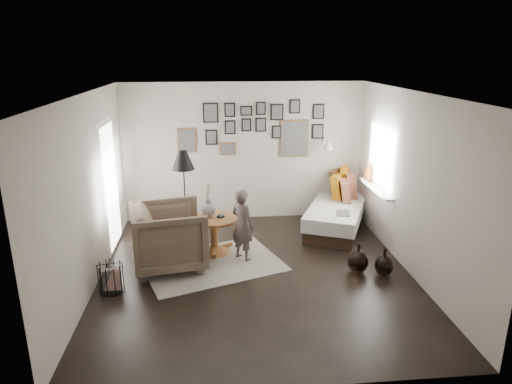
{
  "coord_description": "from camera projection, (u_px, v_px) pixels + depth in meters",
  "views": [
    {
      "loc": [
        -0.57,
        -6.01,
        3.12
      ],
      "look_at": [
        0.05,
        0.5,
        1.1
      ],
      "focal_mm": 32.0,
      "sensor_mm": 36.0,
      "label": 1
    }
  ],
  "objects": [
    {
      "name": "magazine_basket",
      "position": [
        111.0,
        278.0,
        6.15
      ],
      "size": [
        0.38,
        0.38,
        0.4
      ],
      "rotation": [
        0.0,
        0.0,
        0.19
      ],
      "color": "black",
      "rests_on": "ground"
    },
    {
      "name": "ground",
      "position": [
        256.0,
        274.0,
        6.69
      ],
      "size": [
        4.8,
        4.8,
        0.0
      ],
      "primitive_type": "plane",
      "color": "black",
      "rests_on": "ground"
    },
    {
      "name": "pedestal_table",
      "position": [
        214.0,
        236.0,
        7.33
      ],
      "size": [
        0.77,
        0.77,
        0.61
      ],
      "rotation": [
        0.0,
        0.0,
        0.22
      ],
      "color": "brown",
      "rests_on": "ground"
    },
    {
      "name": "vase",
      "position": [
        208.0,
        207.0,
        7.19
      ],
      "size": [
        0.22,
        0.22,
        0.55
      ],
      "color": "black",
      "rests_on": "pedestal_table"
    },
    {
      "name": "wall_right",
      "position": [
        412.0,
        185.0,
        6.51
      ],
      "size": [
        0.0,
        4.8,
        4.8
      ],
      "primitive_type": "plane",
      "rotation": [
        1.57,
        0.0,
        -1.57
      ],
      "color": "#A9A094",
      "rests_on": "ground"
    },
    {
      "name": "ceiling",
      "position": [
        256.0,
        93.0,
        5.92
      ],
      "size": [
        4.8,
        4.8,
        0.0
      ],
      "primitive_type": "plane",
      "rotation": [
        3.14,
        0.0,
        0.0
      ],
      "color": "white",
      "rests_on": "wall_back"
    },
    {
      "name": "window_right",
      "position": [
        373.0,
        184.0,
        7.89
      ],
      "size": [
        0.15,
        1.32,
        1.3
      ],
      "color": "white",
      "rests_on": "wall_right"
    },
    {
      "name": "floor_lamp",
      "position": [
        183.0,
        163.0,
        7.45
      ],
      "size": [
        0.37,
        0.37,
        1.59
      ],
      "rotation": [
        0.0,
        0.0,
        -0.19
      ],
      "color": "black",
      "rests_on": "ground"
    },
    {
      "name": "candles",
      "position": [
        221.0,
        209.0,
        7.2
      ],
      "size": [
        0.13,
        0.13,
        0.29
      ],
      "color": "black",
      "rests_on": "pedestal_table"
    },
    {
      "name": "child",
      "position": [
        243.0,
        225.0,
        7.0
      ],
      "size": [
        0.48,
        0.49,
        1.14
      ],
      "primitive_type": "imported",
      "rotation": [
        0.0,
        0.0,
        2.33
      ],
      "color": "#554543",
      "rests_on": "ground"
    },
    {
      "name": "magazine_on_daybed",
      "position": [
        343.0,
        213.0,
        7.79
      ],
      "size": [
        0.3,
        0.36,
        0.02
      ],
      "primitive_type": "cube",
      "rotation": [
        0.0,
        0.0,
        -0.25
      ],
      "color": "black",
      "rests_on": "daybed"
    },
    {
      "name": "gallery_wall",
      "position": [
        259.0,
        129.0,
        8.47
      ],
      "size": [
        2.74,
        0.03,
        1.08
      ],
      "color": "brown",
      "rests_on": "wall_back"
    },
    {
      "name": "armchair_cushion",
      "position": [
        172.0,
        235.0,
        6.84
      ],
      "size": [
        0.5,
        0.51,
        0.2
      ],
      "primitive_type": "cube",
      "rotation": [
        -0.21,
        0.0,
        0.15
      ],
      "color": "beige",
      "rests_on": "armchair"
    },
    {
      "name": "wall_front",
      "position": [
        282.0,
        267.0,
        4.03
      ],
      "size": [
        4.5,
        0.0,
        4.5
      ],
      "primitive_type": "plane",
      "rotation": [
        -1.57,
        0.0,
        0.0
      ],
      "color": "#A9A094",
      "rests_on": "ground"
    },
    {
      "name": "armchair",
      "position": [
        169.0,
        237.0,
        6.79
      ],
      "size": [
        1.24,
        1.21,
        0.97
      ],
      "primitive_type": "imported",
      "rotation": [
        0.0,
        0.0,
        1.76
      ],
      "color": "brown",
      "rests_on": "ground"
    },
    {
      "name": "demijohn_large",
      "position": [
        358.0,
        261.0,
        6.67
      ],
      "size": [
        0.31,
        0.31,
        0.46
      ],
      "color": "black",
      "rests_on": "ground"
    },
    {
      "name": "daybed",
      "position": [
        336.0,
        209.0,
        8.46
      ],
      "size": [
        1.65,
        2.23,
        1.01
      ],
      "rotation": [
        0.0,
        0.0,
        -0.43
      ],
      "color": "black",
      "rests_on": "ground"
    },
    {
      "name": "wall_back",
      "position": [
        244.0,
        152.0,
        8.59
      ],
      "size": [
        4.5,
        0.0,
        4.5
      ],
      "primitive_type": "plane",
      "rotation": [
        1.57,
        0.0,
        0.0
      ],
      "color": "#A9A094",
      "rests_on": "ground"
    },
    {
      "name": "door_left",
      "position": [
        110.0,
        186.0,
        7.32
      ],
      "size": [
        0.0,
        2.14,
        2.14
      ],
      "color": "white",
      "rests_on": "wall_left"
    },
    {
      "name": "demijohn_small",
      "position": [
        384.0,
        265.0,
        6.6
      ],
      "size": [
        0.27,
        0.27,
        0.42
      ],
      "color": "black",
      "rests_on": "ground"
    },
    {
      "name": "wall_sconce",
      "position": [
        328.0,
        145.0,
        8.43
      ],
      "size": [
        0.18,
        0.36,
        0.16
      ],
      "color": "white",
      "rests_on": "wall_back"
    },
    {
      "name": "rug",
      "position": [
        213.0,
        264.0,
        6.98
      ],
      "size": [
        2.37,
        2.0,
        0.01
      ],
      "primitive_type": "cube",
      "rotation": [
        0.0,
        0.0,
        0.34
      ],
      "color": "silver",
      "rests_on": "ground"
    },
    {
      "name": "wall_left",
      "position": [
        89.0,
        194.0,
        6.1
      ],
      "size": [
        0.0,
        4.8,
        4.8
      ],
      "primitive_type": "plane",
      "rotation": [
        1.57,
        0.0,
        1.57
      ],
      "color": "#A9A094",
      "rests_on": "ground"
    }
  ]
}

